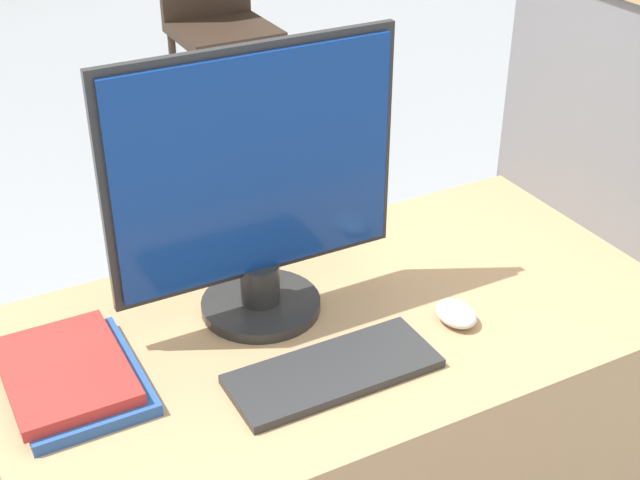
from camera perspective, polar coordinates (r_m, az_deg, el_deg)
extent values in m
cube|color=tan|center=(1.86, 1.12, -14.54)|extent=(1.24, 0.65, 0.76)
cube|color=slate|center=(2.04, 17.16, -2.84)|extent=(0.05, 0.67, 1.25)
cylinder|color=#282828|center=(1.63, -3.80, -4.14)|extent=(0.22, 0.22, 0.02)
cylinder|color=#282828|center=(1.61, -3.86, -2.75)|extent=(0.07, 0.07, 0.07)
cube|color=#282828|center=(1.50, -4.24, 4.81)|extent=(0.53, 0.01, 0.42)
cube|color=navy|center=(1.49, -4.16, 4.74)|extent=(0.50, 0.02, 0.39)
cube|color=#2D2D2D|center=(1.48, 0.86, -8.39)|extent=(0.35, 0.14, 0.02)
ellipsoid|color=silver|center=(1.61, 8.70, -4.67)|extent=(0.07, 0.09, 0.03)
cube|color=#285199|center=(1.51, -15.30, -8.68)|extent=(0.20, 0.27, 0.02)
cube|color=#B72D28|center=(1.50, -16.02, -8.05)|extent=(0.19, 0.25, 0.02)
cylinder|color=#38281E|center=(4.07, -7.45, 8.77)|extent=(0.04, 0.04, 0.43)
cylinder|color=#38281E|center=(4.20, -2.57, 9.73)|extent=(0.04, 0.04, 0.43)
cylinder|color=#38281E|center=(4.40, -9.30, 10.34)|extent=(0.04, 0.04, 0.43)
cylinder|color=#38281E|center=(4.53, -4.71, 11.20)|extent=(0.04, 0.04, 0.43)
cube|color=#38281E|center=(4.22, -6.19, 13.10)|extent=(0.44, 0.44, 0.05)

